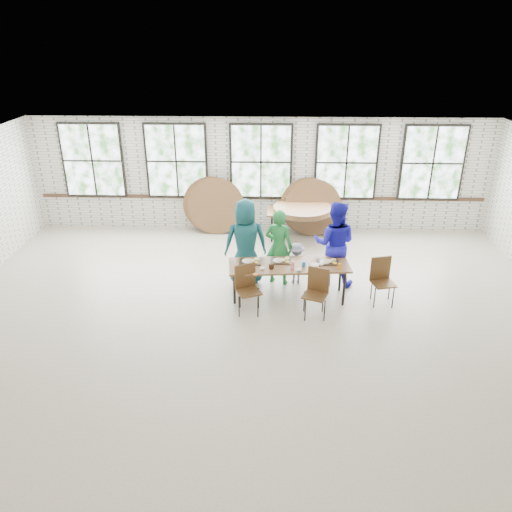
{
  "coord_description": "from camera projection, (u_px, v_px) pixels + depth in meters",
  "views": [
    {
      "loc": [
        0.27,
        -8.29,
        5.06
      ],
      "look_at": [
        0.0,
        0.4,
        1.05
      ],
      "focal_mm": 35.0,
      "sensor_mm": 36.0,
      "label": 1
    }
  ],
  "objects": [
    {
      "name": "chair_near_right",
      "position": [
        317.0,
        288.0,
        9.42
      ],
      "size": [
        0.54,
        0.53,
        0.95
      ],
      "rotation": [
        0.0,
        0.0,
        -0.39
      ],
      "color": "#53361B",
      "rests_on": "ground"
    },
    {
      "name": "round_tops_stacked",
      "position": [
        303.0,
        209.0,
        12.76
      ],
      "size": [
        1.5,
        1.5,
        0.13
      ],
      "color": "brown",
      "rests_on": "storage_table"
    },
    {
      "name": "chair_spare",
      "position": [
        382.0,
        276.0,
        9.87
      ],
      "size": [
        0.5,
        0.49,
        0.95
      ],
      "rotation": [
        0.0,
        0.0,
        0.24
      ],
      "color": "#53361B",
      "rests_on": "ground"
    },
    {
      "name": "round_tops_leaning",
      "position": [
        262.0,
        206.0,
        13.18
      ],
      "size": [
        4.2,
        0.48,
        1.49
      ],
      "color": "brown",
      "rests_on": "ground"
    },
    {
      "name": "adult_blue",
      "position": [
        334.0,
        244.0,
        10.43
      ],
      "size": [
        1.02,
        0.87,
        1.84
      ],
      "primitive_type": "imported",
      "rotation": [
        0.0,
        0.0,
        2.93
      ],
      "color": "#1D1AB7",
      "rests_on": "ground"
    },
    {
      "name": "adult_teal",
      "position": [
        246.0,
        242.0,
        10.48
      ],
      "size": [
        0.99,
        0.72,
        1.86
      ],
      "primitive_type": "imported",
      "rotation": [
        0.0,
        0.0,
        3.29
      ],
      "color": "#16554E",
      "rests_on": "ground"
    },
    {
      "name": "storage_table",
      "position": [
        302.0,
        213.0,
        12.81
      ],
      "size": [
        1.83,
        0.82,
        0.74
      ],
      "rotation": [
        0.0,
        0.0,
        -0.04
      ],
      "color": "brown",
      "rests_on": "ground"
    },
    {
      "name": "chair_near_left",
      "position": [
        247.0,
        285.0,
        9.55
      ],
      "size": [
        0.55,
        0.54,
        0.95
      ],
      "rotation": [
        0.0,
        0.0,
        0.43
      ],
      "color": "#53361B",
      "rests_on": "ground"
    },
    {
      "name": "adult_green",
      "position": [
        279.0,
        247.0,
        10.51
      ],
      "size": [
        0.7,
        0.56,
        1.66
      ],
      "primitive_type": "imported",
      "rotation": [
        0.0,
        0.0,
        2.83
      ],
      "color": "#207935",
      "rests_on": "ground"
    },
    {
      "name": "toddler",
      "position": [
        296.0,
        263.0,
        10.65
      ],
      "size": [
        0.63,
        0.41,
        0.91
      ],
      "primitive_type": "imported",
      "rotation": [
        0.0,
        0.0,
        3.27
      ],
      "color": "#14153F",
      "rests_on": "ground"
    },
    {
      "name": "dining_table",
      "position": [
        289.0,
        267.0,
        9.97
      ],
      "size": [
        2.46,
        1.01,
        0.74
      ],
      "rotation": [
        0.0,
        0.0,
        0.09
      ],
      "color": "brown",
      "rests_on": "ground"
    },
    {
      "name": "room",
      "position": [
        261.0,
        164.0,
        12.91
      ],
      "size": [
        12.0,
        12.0,
        12.0
      ],
      "color": "beige",
      "rests_on": "ground"
    },
    {
      "name": "tabletop_clutter",
      "position": [
        295.0,
        264.0,
        9.92
      ],
      "size": [
        2.01,
        0.64,
        0.11
      ],
      "color": "black",
      "rests_on": "dining_table"
    }
  ]
}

